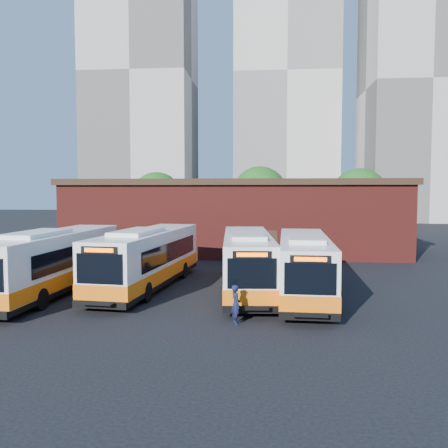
# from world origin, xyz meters

# --- Properties ---
(ground) EXTENTS (220.00, 220.00, 0.00)m
(ground) POSITION_xyz_m (0.00, 0.00, 0.00)
(ground) COLOR black
(bus_west) EXTENTS (3.25, 12.71, 3.43)m
(bus_west) POSITION_xyz_m (-8.59, 1.41, 1.56)
(bus_west) COLOR white
(bus_west) RESTS_ON ground
(bus_midwest) EXTENTS (3.86, 12.62, 3.39)m
(bus_midwest) POSITION_xyz_m (-3.95, 3.33, 1.54)
(bus_midwest) COLOR white
(bus_midwest) RESTS_ON ground
(bus_mideast) EXTENTS (2.94, 11.99, 3.24)m
(bus_mideast) POSITION_xyz_m (4.65, 2.00, 1.47)
(bus_mideast) COLOR white
(bus_mideast) RESTS_ON ground
(bus_east) EXTENTS (3.31, 12.17, 3.28)m
(bus_east) POSITION_xyz_m (1.67, 2.95, 1.49)
(bus_east) COLOR white
(bus_east) RESTS_ON ground
(transit_worker) EXTENTS (0.57, 0.69, 1.63)m
(transit_worker) POSITION_xyz_m (1.45, -3.57, 0.81)
(transit_worker) COLOR #121634
(transit_worker) RESTS_ON ground
(depot_building) EXTENTS (28.60, 12.60, 6.40)m
(depot_building) POSITION_xyz_m (0.00, 20.00, 3.26)
(depot_building) COLOR maroon
(depot_building) RESTS_ON ground
(tree_west) EXTENTS (6.00, 6.00, 7.65)m
(tree_west) POSITION_xyz_m (-10.00, 32.00, 4.64)
(tree_west) COLOR #382314
(tree_west) RESTS_ON ground
(tree_mid) EXTENTS (6.56, 6.56, 8.36)m
(tree_mid) POSITION_xyz_m (2.00, 34.00, 5.08)
(tree_mid) COLOR #382314
(tree_mid) RESTS_ON ground
(tree_east) EXTENTS (6.24, 6.24, 7.96)m
(tree_east) POSITION_xyz_m (13.00, 31.00, 4.83)
(tree_east) COLOR #382314
(tree_east) RESTS_ON ground
(tower_left) EXTENTS (20.00, 18.00, 56.20)m
(tower_left) POSITION_xyz_m (-22.00, 72.00, 27.84)
(tower_left) COLOR #AFA9A1
(tower_left) RESTS_ON ground
(tower_center) EXTENTS (22.00, 20.00, 61.20)m
(tower_center) POSITION_xyz_m (7.00, 86.00, 30.34)
(tower_center) COLOR beige
(tower_center) RESTS_ON ground
(tower_right) EXTENTS (18.00, 18.00, 49.20)m
(tower_right) POSITION_xyz_m (30.00, 68.00, 24.34)
(tower_right) COLOR #AFA9A1
(tower_right) RESTS_ON ground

